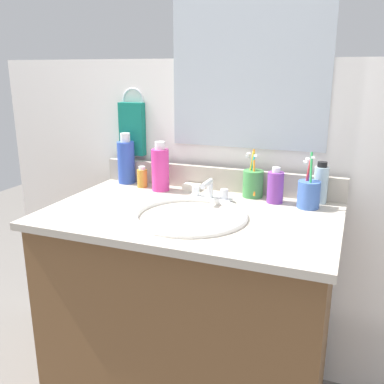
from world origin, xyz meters
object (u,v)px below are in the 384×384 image
object	(u,v)px
bottle_oil_amber	(142,178)
soap_bar	(192,187)
bottle_shampoo_blue	(126,161)
hand_towel	(132,129)
cup_blue_plastic	(309,193)
bottle_soap_pink	(160,169)
bottle_gel_clear	(321,184)
faucet	(209,193)
cup_green	(253,183)
bottle_cream_purple	(275,187)

from	to	relation	value
bottle_oil_amber	soap_bar	xyz separation A→B (m)	(0.20, 0.03, -0.03)
bottle_shampoo_blue	hand_towel	bearing A→B (deg)	87.46
bottle_shampoo_blue	cup_blue_plastic	bearing A→B (deg)	-5.26
bottle_soap_pink	soap_bar	world-z (taller)	bottle_soap_pink
bottle_gel_clear	faucet	bearing A→B (deg)	-161.93
bottle_soap_pink	cup_green	distance (m)	0.37
bottle_oil_amber	bottle_cream_purple	bearing A→B (deg)	-1.60
cup_green	soap_bar	bearing A→B (deg)	179.27
cup_blue_plastic	soap_bar	size ratio (longest dim) A/B	3.06
bottle_gel_clear	cup_green	bearing A→B (deg)	-176.67
bottle_oil_amber	cup_blue_plastic	bearing A→B (deg)	-2.86
bottle_shampoo_blue	bottle_oil_amber	bearing A→B (deg)	-21.50
bottle_cream_purple	bottle_shampoo_blue	xyz separation A→B (m)	(-0.64, 0.05, 0.04)
hand_towel	bottle_shampoo_blue	xyz separation A→B (m)	(-0.00, -0.06, -0.13)
faucet	cup_green	distance (m)	0.18
bottle_cream_purple	bottle_shampoo_blue	size ratio (longest dim) A/B	0.62
bottle_gel_clear	cup_blue_plastic	xyz separation A→B (m)	(-0.03, -0.07, -0.02)
bottle_cream_purple	soap_bar	size ratio (longest dim) A/B	2.03
bottle_shampoo_blue	soap_bar	world-z (taller)	bottle_shampoo_blue
bottle_cream_purple	bottle_gel_clear	bearing A→B (deg)	20.44
bottle_oil_amber	faucet	bearing A→B (deg)	-14.51
faucet	soap_bar	bearing A→B (deg)	135.19
faucet	bottle_shampoo_blue	size ratio (longest dim) A/B	0.76
bottle_gel_clear	soap_bar	bearing A→B (deg)	-178.72
hand_towel	faucet	size ratio (longest dim) A/B	1.38
cup_blue_plastic	cup_green	world-z (taller)	cup_blue_plastic
faucet	bottle_soap_pink	distance (m)	0.24
bottle_oil_amber	hand_towel	bearing A→B (deg)	133.88
cup_green	bottle_shampoo_blue	bearing A→B (deg)	179.00
hand_towel	bottle_cream_purple	world-z (taller)	hand_towel
cup_blue_plastic	bottle_shampoo_blue	bearing A→B (deg)	174.74
bottle_shampoo_blue	bottle_soap_pink	size ratio (longest dim) A/B	1.08
hand_towel	bottle_soap_pink	xyz separation A→B (m)	(0.18, -0.11, -0.13)
bottle_soap_pink	cup_green	size ratio (longest dim) A/B	1.08
cup_green	soap_bar	distance (m)	0.25
bottle_cream_purple	bottle_shampoo_blue	bearing A→B (deg)	175.36
cup_green	soap_bar	xyz separation A→B (m)	(-0.25, 0.00, -0.04)
bottle_shampoo_blue	bottle_soap_pink	xyz separation A→B (m)	(0.18, -0.05, -0.01)
cup_blue_plastic	bottle_oil_amber	bearing A→B (deg)	177.14
soap_bar	cup_blue_plastic	bearing A→B (deg)	-7.85
bottle_cream_purple	soap_bar	distance (m)	0.35
faucet	bottle_shampoo_blue	bearing A→B (deg)	163.87
bottle_gel_clear	hand_towel	bearing A→B (deg)	176.18
bottle_shampoo_blue	cup_green	distance (m)	0.55
bottle_oil_amber	cup_green	distance (m)	0.45
bottle_cream_purple	cup_blue_plastic	world-z (taller)	cup_blue_plastic
faucet	bottle_cream_purple	distance (m)	0.24
hand_towel	cup_green	world-z (taller)	hand_towel
bottle_gel_clear	soap_bar	distance (m)	0.49
faucet	bottle_oil_amber	distance (m)	0.33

